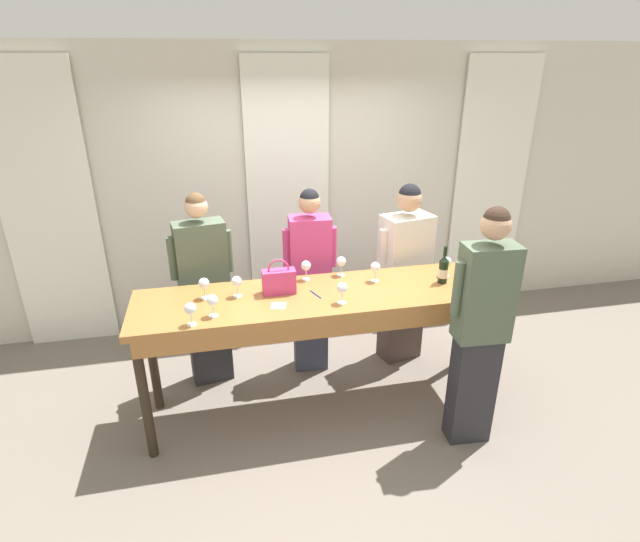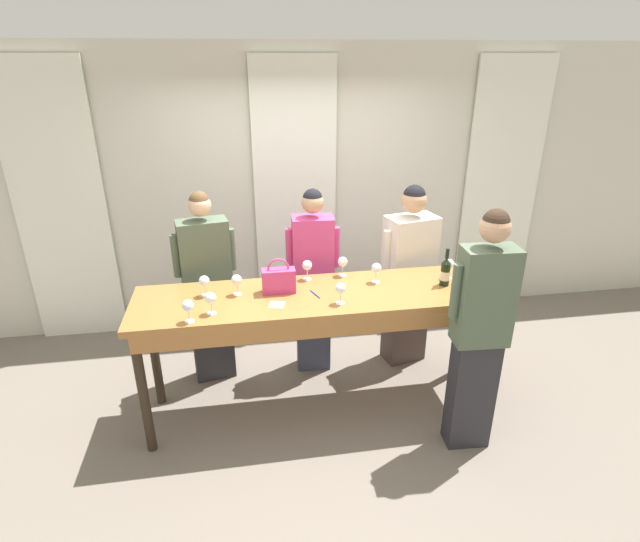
% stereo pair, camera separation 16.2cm
% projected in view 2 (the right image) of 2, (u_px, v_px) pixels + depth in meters
% --- Properties ---
extents(ground_plane, '(18.00, 18.00, 0.00)m').
position_uv_depth(ground_plane, '(321.00, 406.00, 4.13)').
color(ground_plane, '#70665B').
extents(wall_back, '(12.00, 0.06, 2.80)m').
position_uv_depth(wall_back, '(295.00, 191.00, 5.05)').
color(wall_back, beige).
rests_on(wall_back, ground_plane).
extents(curtain_panel_left, '(0.82, 0.03, 2.69)m').
position_uv_depth(curtain_panel_left, '(61.00, 209.00, 4.68)').
color(curtain_panel_left, white).
rests_on(curtain_panel_left, ground_plane).
extents(curtain_panel_center, '(0.82, 0.03, 2.69)m').
position_uv_depth(curtain_panel_center, '(295.00, 198.00, 5.02)').
color(curtain_panel_center, white).
rests_on(curtain_panel_center, ground_plane).
extents(curtain_panel_right, '(0.82, 0.03, 2.69)m').
position_uv_depth(curtain_panel_right, '(501.00, 189.00, 5.35)').
color(curtain_panel_right, white).
rests_on(curtain_panel_right, ground_plane).
extents(tasting_bar, '(2.78, 0.70, 1.04)m').
position_uv_depth(tasting_bar, '(322.00, 308.00, 3.74)').
color(tasting_bar, '#9E6633').
rests_on(tasting_bar, ground_plane).
extents(wine_bottle, '(0.07, 0.07, 0.30)m').
position_uv_depth(wine_bottle, '(445.00, 272.00, 3.81)').
color(wine_bottle, black).
rests_on(wine_bottle, tasting_bar).
extents(handbag, '(0.25, 0.10, 0.27)m').
position_uv_depth(handbag, '(279.00, 280.00, 3.70)').
color(handbag, '#C63870').
rests_on(handbag, tasting_bar).
extents(wine_glass_front_left, '(0.08, 0.08, 0.16)m').
position_uv_depth(wine_glass_front_left, '(237.00, 280.00, 3.65)').
color(wine_glass_front_left, white).
rests_on(wine_glass_front_left, tasting_bar).
extents(wine_glass_front_mid, '(0.08, 0.08, 0.16)m').
position_uv_depth(wine_glass_front_mid, '(376.00, 269.00, 3.85)').
color(wine_glass_front_mid, white).
rests_on(wine_glass_front_mid, tasting_bar).
extents(wine_glass_front_right, '(0.08, 0.08, 0.16)m').
position_uv_depth(wine_glass_front_right, '(188.00, 306.00, 3.28)').
color(wine_glass_front_right, white).
rests_on(wine_glass_front_right, tasting_bar).
extents(wine_glass_center_left, '(0.08, 0.08, 0.16)m').
position_uv_depth(wine_glass_center_left, '(449.00, 265.00, 3.92)').
color(wine_glass_center_left, white).
rests_on(wine_glass_center_left, tasting_bar).
extents(wine_glass_center_mid, '(0.08, 0.08, 0.16)m').
position_uv_depth(wine_glass_center_mid, '(204.00, 281.00, 3.63)').
color(wine_glass_center_mid, white).
rests_on(wine_glass_center_mid, tasting_bar).
extents(wine_glass_center_right, '(0.08, 0.08, 0.16)m').
position_uv_depth(wine_glass_center_right, '(210.00, 298.00, 3.38)').
color(wine_glass_center_right, white).
rests_on(wine_glass_center_right, tasting_bar).
extents(wine_glass_back_left, '(0.08, 0.08, 0.16)m').
position_uv_depth(wine_glass_back_left, '(343.00, 262.00, 3.97)').
color(wine_glass_back_left, white).
rests_on(wine_glass_back_left, tasting_bar).
extents(wine_glass_back_mid, '(0.08, 0.08, 0.16)m').
position_uv_depth(wine_glass_back_mid, '(307.00, 266.00, 3.90)').
color(wine_glass_back_mid, white).
rests_on(wine_glass_back_mid, tasting_bar).
extents(wine_glass_back_right, '(0.08, 0.08, 0.16)m').
position_uv_depth(wine_glass_back_right, '(341.00, 289.00, 3.52)').
color(wine_glass_back_right, white).
rests_on(wine_glass_back_right, tasting_bar).
extents(napkin, '(0.13, 0.13, 0.00)m').
position_uv_depth(napkin, '(277.00, 305.00, 3.54)').
color(napkin, white).
rests_on(napkin, tasting_bar).
extents(pen, '(0.06, 0.14, 0.01)m').
position_uv_depth(pen, '(315.00, 294.00, 3.69)').
color(pen, '#193399').
rests_on(pen, tasting_bar).
extents(guest_olive_jacket, '(0.52, 0.28, 1.70)m').
position_uv_depth(guest_olive_jacket, '(208.00, 288.00, 4.19)').
color(guest_olive_jacket, '#28282D').
rests_on(guest_olive_jacket, ground_plane).
extents(guest_pink_top, '(0.46, 0.24, 1.68)m').
position_uv_depth(guest_pink_top, '(313.00, 280.00, 4.33)').
color(guest_pink_top, '#383D51').
rests_on(guest_pink_top, ground_plane).
extents(guest_cream_sweater, '(0.54, 0.35, 1.68)m').
position_uv_depth(guest_cream_sweater, '(408.00, 275.00, 4.46)').
color(guest_cream_sweater, '#473833').
rests_on(guest_cream_sweater, ground_plane).
extents(host_pouring, '(0.48, 0.23, 1.81)m').
position_uv_depth(host_pouring, '(480.00, 331.00, 3.39)').
color(host_pouring, '#28282D').
rests_on(host_pouring, ground_plane).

